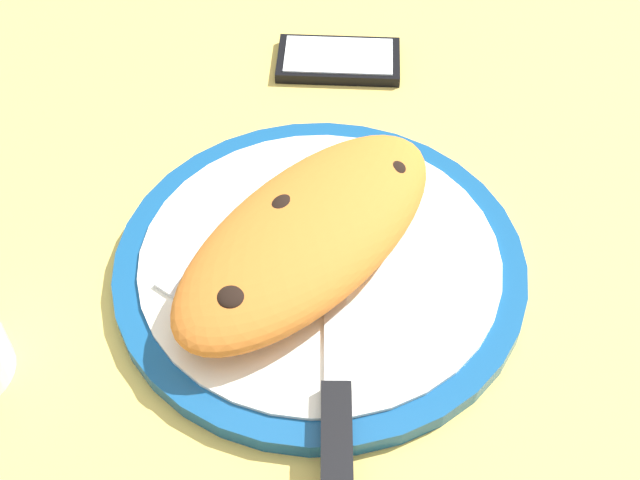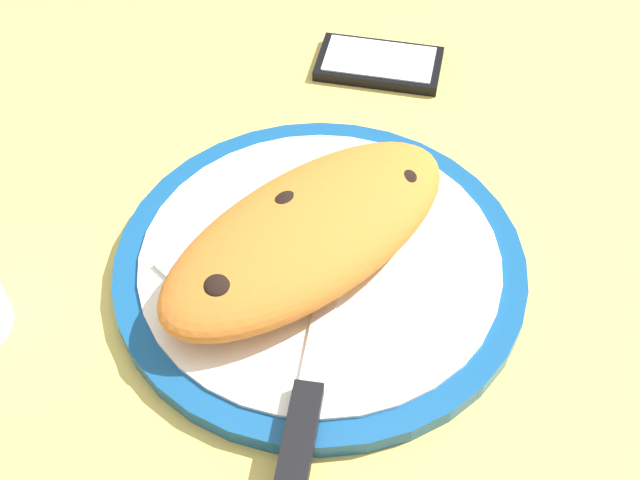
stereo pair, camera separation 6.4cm
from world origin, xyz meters
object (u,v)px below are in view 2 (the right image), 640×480
(calzone, at_px, (307,234))
(plate, at_px, (320,265))
(fork, at_px, (234,225))
(knife, at_px, (306,403))
(smartphone, at_px, (379,63))

(calzone, bearing_deg, plate, 124.73)
(calzone, distance_m, fork, 0.07)
(calzone, bearing_deg, fork, -72.59)
(knife, height_order, smartphone, knife)
(calzone, relative_size, smartphone, 1.97)
(plate, relative_size, calzone, 1.19)
(calzone, relative_size, fork, 1.51)
(plate, distance_m, calzone, 0.03)
(knife, bearing_deg, fork, -115.19)
(plate, height_order, calzone, calzone)
(fork, relative_size, knife, 0.89)
(plate, bearing_deg, calzone, -55.27)
(smartphone, bearing_deg, fork, 15.61)
(plate, height_order, knife, knife)
(knife, xyz_separation_m, smartphone, (-0.31, -0.22, -0.02))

